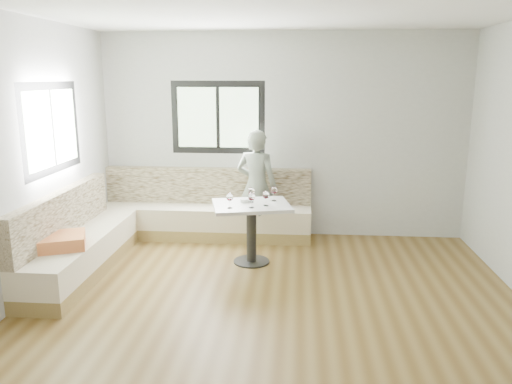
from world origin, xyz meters
TOP-DOWN VIEW (x-y plane):
  - room at (-0.08, 0.08)m, footprint 5.01×5.01m
  - banquette at (-1.59, 1.62)m, footprint 2.93×2.80m
  - table at (-0.33, 1.31)m, footprint 1.03×0.88m
  - person at (-0.33, 2.13)m, footprint 0.64×0.50m
  - olive_ramekin at (-0.41, 1.38)m, footprint 0.11×0.11m
  - wine_glass_a at (-0.56, 1.10)m, footprint 0.08×0.08m
  - wine_glass_b at (-0.31, 1.13)m, footprint 0.08×0.08m
  - wine_glass_c at (-0.15, 1.24)m, footprint 0.08×0.08m
  - wine_glass_d at (-0.33, 1.40)m, footprint 0.08×0.08m
  - wine_glass_e at (-0.07, 1.48)m, footprint 0.08×0.08m

SIDE VIEW (x-z plane):
  - banquette at x=-1.59m, z-range -0.14..0.81m
  - table at x=-0.33m, z-range 0.18..0.92m
  - olive_ramekin at x=-0.41m, z-range 0.73..0.78m
  - person at x=-0.33m, z-range 0.00..1.53m
  - wine_glass_a at x=-0.56m, z-range 0.77..0.95m
  - wine_glass_b at x=-0.31m, z-range 0.77..0.95m
  - wine_glass_c at x=-0.15m, z-range 0.77..0.95m
  - wine_glass_d at x=-0.33m, z-range 0.77..0.95m
  - wine_glass_e at x=-0.07m, z-range 0.77..0.95m
  - room at x=-0.08m, z-range 0.01..2.82m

